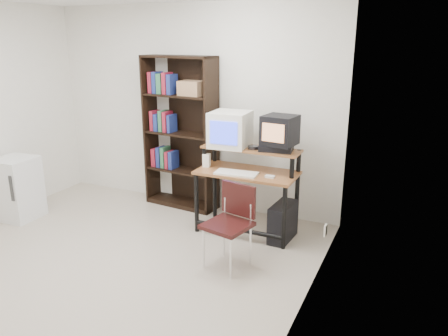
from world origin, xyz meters
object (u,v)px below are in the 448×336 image
at_px(crt_tv, 280,130).
at_px(school_chair, 231,217).
at_px(crt_monitor, 230,129).
at_px(pc_tower, 283,222).
at_px(bookshelf, 181,132).
at_px(mini_fridge, 17,188).
at_px(computer_desk, 248,176).

xyz_separation_m(crt_tv, school_chair, (-0.18, -0.90, -0.71)).
relative_size(crt_monitor, pc_tower, 1.02).
bearing_deg(crt_tv, pc_tower, -44.36).
xyz_separation_m(crt_monitor, crt_tv, (0.59, 0.01, 0.04)).
bearing_deg(crt_monitor, pc_tower, -15.08).
bearing_deg(pc_tower, school_chair, -108.52).
bearing_deg(crt_monitor, school_chair, -68.76).
bearing_deg(bookshelf, mini_fridge, -137.09).
bearing_deg(crt_monitor, bookshelf, 154.83).
bearing_deg(mini_fridge, bookshelf, 35.31).
relative_size(pc_tower, bookshelf, 0.23).
bearing_deg(mini_fridge, computer_desk, 14.39).
relative_size(crt_monitor, bookshelf, 0.23).
distance_m(school_chair, mini_fridge, 2.89).
distance_m(school_chair, bookshelf, 1.82).
xyz_separation_m(crt_monitor, school_chair, (0.40, -0.89, -0.67)).
relative_size(crt_tv, school_chair, 0.47).
height_order(computer_desk, mini_fridge, computer_desk).
bearing_deg(crt_tv, crt_monitor, -171.74).
relative_size(pc_tower, mini_fridge, 0.58).
height_order(crt_tv, bookshelf, bookshelf).
bearing_deg(crt_monitor, crt_tv, -2.44).
bearing_deg(mini_fridge, pc_tower, 11.35).
relative_size(crt_monitor, crt_tv, 1.20).
bearing_deg(computer_desk, pc_tower, -5.94).
distance_m(crt_tv, bookshelf, 1.48).
bearing_deg(bookshelf, school_chair, -39.05).
bearing_deg(crt_tv, school_chair, -94.07).
bearing_deg(crt_monitor, computer_desk, -24.34).
distance_m(crt_monitor, bookshelf, 0.93).
bearing_deg(bookshelf, crt_tv, -7.59).
bearing_deg(pc_tower, bookshelf, 166.55).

